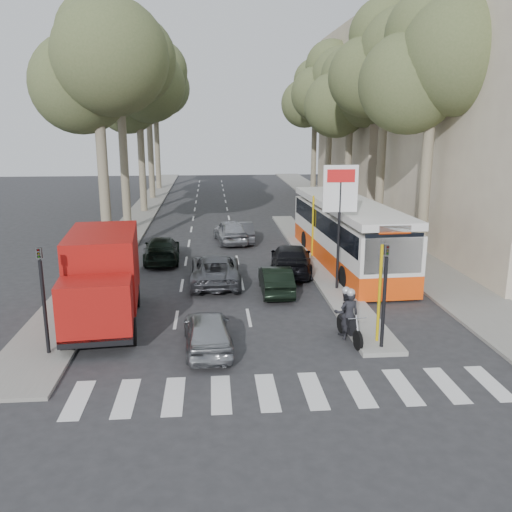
{
  "coord_description": "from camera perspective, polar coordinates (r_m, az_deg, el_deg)",
  "views": [
    {
      "loc": [
        -2.26,
        -17.74,
        7.38
      ],
      "look_at": [
        -0.33,
        5.43,
        1.6
      ],
      "focal_mm": 38.0,
      "sensor_mm": 36.0,
      "label": 1
    }
  ],
  "objects": [
    {
      "name": "pedestrian_near",
      "position": [
        31.54,
        14.56,
        1.62
      ],
      "size": [
        0.62,
        0.97,
        1.53
      ],
      "primitive_type": "imported",
      "rotation": [
        0.0,
        0.0,
        1.79
      ],
      "color": "#463651",
      "rests_on": "sidewalk_right"
    },
    {
      "name": "queue_car_b",
      "position": [
        27.04,
        3.69,
        -0.34
      ],
      "size": [
        2.62,
        5.14,
        1.43
      ],
      "primitive_type": "imported",
      "rotation": [
        0.0,
        0.0,
        3.01
      ],
      "color": "black",
      "rests_on": "ground"
    },
    {
      "name": "building_far",
      "position": [
        54.71,
        14.64,
        14.17
      ],
      "size": [
        11.0,
        20.0,
        16.0
      ],
      "primitive_type": "cube",
      "color": "#B7A88E",
      "rests_on": "ground"
    },
    {
      "name": "tree_r_e",
      "position": [
        61.02,
        6.37,
        16.7
      ],
      "size": [
        7.4,
        7.2,
        14.1
      ],
      "color": "#6B604C",
      "rests_on": "ground"
    },
    {
      "name": "pedestrian_far",
      "position": [
        31.98,
        13.25,
        2.19
      ],
      "size": [
        1.25,
        1.24,
        1.89
      ],
      "primitive_type": "imported",
      "rotation": [
        0.0,
        0.0,
        3.92
      ],
      "color": "#716255",
      "rests_on": "sidewalk_right"
    },
    {
      "name": "billboard",
      "position": [
        23.68,
        8.79,
        4.87
      ],
      "size": [
        1.5,
        12.1,
        5.6
      ],
      "color": "yellow",
      "rests_on": "ground"
    },
    {
      "name": "tree_r_a",
      "position": [
        30.24,
        18.43,
        18.99
      ],
      "size": [
        7.4,
        7.2,
        14.1
      ],
      "color": "#6B604C",
      "rests_on": "ground"
    },
    {
      "name": "tree_l_d",
      "position": [
        54.32,
        -11.25,
        18.33
      ],
      "size": [
        7.4,
        7.2,
        15.66
      ],
      "color": "#6B604C",
      "rests_on": "ground"
    },
    {
      "name": "tree_r_b",
      "position": [
        37.86,
        13.75,
        19.71
      ],
      "size": [
        7.4,
        7.2,
        15.27
      ],
      "color": "#6B604C",
      "rests_on": "ground"
    },
    {
      "name": "queue_car_d",
      "position": [
        34.09,
        -1.56,
        2.57
      ],
      "size": [
        1.45,
        3.97,
        1.3
      ],
      "primitive_type": "imported",
      "rotation": [
        0.0,
        0.0,
        3.16
      ],
      "color": "#45474C",
      "rests_on": "ground"
    },
    {
      "name": "median_left",
      "position": [
        46.67,
        -11.8,
        4.64
      ],
      "size": [
        2.4,
        64.0,
        0.12
      ],
      "primitive_type": "cube",
      "color": "gray",
      "rests_on": "ground"
    },
    {
      "name": "queue_car_e",
      "position": [
        29.74,
        -9.88,
        0.7
      ],
      "size": [
        2.09,
        4.68,
        1.33
      ],
      "primitive_type": "imported",
      "rotation": [
        0.0,
        0.0,
        3.19
      ],
      "color": "black",
      "rests_on": "ground"
    },
    {
      "name": "tree_r_c",
      "position": [
        45.34,
        10.09,
        16.68
      ],
      "size": [
        7.4,
        7.2,
        13.32
      ],
      "color": "#6B604C",
      "rests_on": "ground"
    },
    {
      "name": "ground",
      "position": [
        19.34,
        2.34,
        -8.48
      ],
      "size": [
        120.0,
        120.0,
        0.0
      ],
      "primitive_type": "plane",
      "color": "#28282B",
      "rests_on": "ground"
    },
    {
      "name": "tree_l_a",
      "position": [
        30.52,
        -16.24,
        19.08
      ],
      "size": [
        7.4,
        7.2,
        14.1
      ],
      "color": "#6B604C",
      "rests_on": "ground"
    },
    {
      "name": "silver_hatchback",
      "position": [
        18.14,
        -5.12,
        -7.87
      ],
      "size": [
        1.79,
        3.92,
        1.3
      ],
      "primitive_type": "imported",
      "rotation": [
        0.0,
        0.0,
        3.21
      ],
      "color": "#9B9EA3",
      "rests_on": "ground"
    },
    {
      "name": "traffic_island",
      "position": [
        30.16,
        5.92,
        -0.12
      ],
      "size": [
        1.5,
        26.0,
        0.16
      ],
      "primitive_type": "cube",
      "color": "gray",
      "rests_on": "ground"
    },
    {
      "name": "sidewalk_right",
      "position": [
        44.7,
        9.4,
        4.35
      ],
      "size": [
        3.2,
        70.0,
        0.12
      ],
      "primitive_type": "cube",
      "color": "gray",
      "rests_on": "ground"
    },
    {
      "name": "motorcycle",
      "position": [
        19.15,
        9.59,
        -6.15
      ],
      "size": [
        0.88,
        2.22,
        1.89
      ],
      "rotation": [
        0.0,
        0.0,
        0.12
      ],
      "color": "black",
      "rests_on": "ground"
    },
    {
      "name": "dark_hatchback",
      "position": [
        23.88,
        2.1,
        -2.5
      ],
      "size": [
        1.34,
        3.74,
        1.23
      ],
      "primitive_type": "imported",
      "rotation": [
        0.0,
        0.0,
        3.13
      ],
      "color": "black",
      "rests_on": "ground"
    },
    {
      "name": "city_bus",
      "position": [
        28.79,
        9.54,
        2.59
      ],
      "size": [
        3.46,
        13.07,
        3.41
      ],
      "rotation": [
        0.0,
        0.0,
        0.05
      ],
      "color": "#EF460D",
      "rests_on": "ground"
    },
    {
      "name": "tree_l_e",
      "position": [
        62.2,
        -10.47,
        16.82
      ],
      "size": [
        7.4,
        7.2,
        14.49
      ],
      "color": "#6B604C",
      "rests_on": "ground"
    },
    {
      "name": "queue_car_a",
      "position": [
        25.33,
        -4.31,
        -1.42
      ],
      "size": [
        2.25,
        4.88,
        1.36
      ],
      "primitive_type": "imported",
      "rotation": [
        0.0,
        0.0,
        3.14
      ],
      "color": "#4F5157",
      "rests_on": "ground"
    },
    {
      "name": "tree_l_c",
      "position": [
        46.26,
        -12.13,
        16.96
      ],
      "size": [
        7.4,
        7.2,
        13.71
      ],
      "color": "#6B604C",
      "rests_on": "ground"
    },
    {
      "name": "queue_car_c",
      "position": [
        33.86,
        -2.7,
        2.62
      ],
      "size": [
        2.27,
        4.48,
        1.46
      ],
      "primitive_type": "imported",
      "rotation": [
        0.0,
        0.0,
        3.27
      ],
      "color": "#A1A4A9",
      "rests_on": "ground"
    },
    {
      "name": "red_truck",
      "position": [
        20.8,
        -15.84,
        -2.18
      ],
      "size": [
        2.97,
        6.54,
        3.38
      ],
      "rotation": [
        0.0,
        0.0,
        0.1
      ],
      "color": "black",
      "rests_on": "ground"
    },
    {
      "name": "tree_r_d",
      "position": [
        53.21,
        8.0,
        17.81
      ],
      "size": [
        7.4,
        7.2,
        14.88
      ],
      "color": "#6B604C",
      "rests_on": "ground"
    },
    {
      "name": "tree_l_b",
      "position": [
        38.46,
        -14.06,
        19.08
      ],
      "size": [
        7.4,
        7.2,
        14.88
      ],
      "color": "#6B604C",
      "rests_on": "ground"
    },
    {
      "name": "traffic_light_island",
      "position": [
        17.83,
        13.46,
        -2.36
      ],
      "size": [
        0.16,
        0.41,
        3.6
      ],
      "color": "black",
      "rests_on": "ground"
    },
    {
      "name": "traffic_light_left",
      "position": [
        18.24,
        -21.61,
        -2.61
      ],
      "size": [
        0.16,
        0.41,
        3.6
      ],
      "color": "black",
      "rests_on": "ground"
    }
  ]
}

